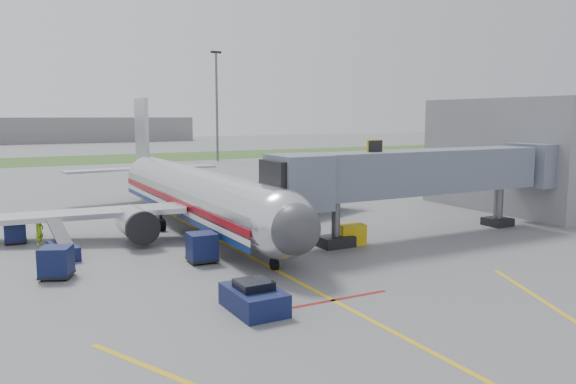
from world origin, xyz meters
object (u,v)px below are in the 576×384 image
airliner (195,194)px  belt_loader (63,249)px  pushback_tug (254,298)px  ramp_worker (39,232)px

airliner → belt_loader: (-10.01, -4.76, -2.16)m
pushback_tug → ramp_worker: ramp_worker is taller
airliner → ramp_worker: bearing=-177.2°
airliner → belt_loader: 11.29m
pushback_tug → belt_loader: size_ratio=0.80×
belt_loader → ramp_worker: 4.34m
ramp_worker → belt_loader: bearing=-115.5°
belt_loader → ramp_worker: size_ratio=2.29×
airliner → belt_loader: size_ratio=8.67×
pushback_tug → ramp_worker: 19.56m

